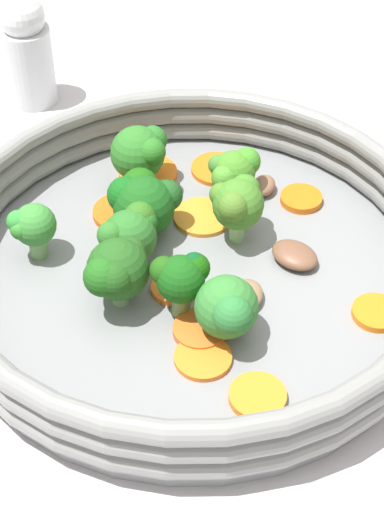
{
  "coord_description": "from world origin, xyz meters",
  "views": [
    {
      "loc": [
        -0.32,
        0.27,
        0.41
      ],
      "look_at": [
        0.0,
        0.0,
        0.03
      ],
      "focal_mm": 60.0,
      "sensor_mm": 36.0,
      "label": 1
    }
  ],
  "objects_px": {
    "carrot_slice_0": "(258,397)",
    "broccoli_floret_6": "(141,152)",
    "broccoli_floret_7": "(181,277)",
    "skillet": "(192,279)",
    "carrot_slice_9": "(301,199)",
    "broccoli_floret_8": "(145,200)",
    "broccoli_floret_1": "(233,172)",
    "broccoli_floret_2": "(237,203)",
    "broccoli_floret_3": "(228,309)",
    "carrot_slice_8": "(174,288)",
    "broccoli_floret_5": "(117,271)",
    "carrot_slice_3": "(200,330)",
    "carrot_slice_2": "(148,174)",
    "carrot_slice_1": "(203,358)",
    "carrot_slice_7": "(203,217)",
    "mushroom_piece_2": "(264,186)",
    "broccoli_floret_4": "(32,226)",
    "salt_shaker": "(27,50)",
    "mushroom_piece_0": "(295,255)",
    "carrot_slice_6": "(217,169)",
    "mushroom_piece_1": "(245,296)",
    "broccoli_floret_0": "(130,234)",
    "carrot_slice_5": "(376,313)",
    "carrot_slice_4": "(126,211)"
  },
  "relations": [
    {
      "from": "broccoli_floret_1",
      "to": "mushroom_piece_1",
      "type": "distance_m",
      "value": 0.11
    },
    {
      "from": "carrot_slice_4",
      "to": "mushroom_piece_2",
      "type": "height_order",
      "value": "mushroom_piece_2"
    },
    {
      "from": "broccoli_floret_0",
      "to": "broccoli_floret_5",
      "type": "distance_m",
      "value": 0.04
    },
    {
      "from": "carrot_slice_7",
      "to": "carrot_slice_0",
      "type": "bearing_deg",
      "value": 150.55
    },
    {
      "from": "broccoli_floret_2",
      "to": "carrot_slice_3",
      "type": "bearing_deg",
      "value": 123.62
    },
    {
      "from": "broccoli_floret_4",
      "to": "salt_shaker",
      "type": "distance_m",
      "value": 0.22
    },
    {
      "from": "broccoli_floret_4",
      "to": "mushroom_piece_2",
      "type": "height_order",
      "value": "broccoli_floret_4"
    },
    {
      "from": "carrot_slice_3",
      "to": "carrot_slice_6",
      "type": "relative_size",
      "value": 0.85
    },
    {
      "from": "carrot_slice_0",
      "to": "broccoli_floret_2",
      "type": "distance_m",
      "value": 0.14
    },
    {
      "from": "carrot_slice_3",
      "to": "carrot_slice_8",
      "type": "height_order",
      "value": "carrot_slice_3"
    },
    {
      "from": "carrot_slice_8",
      "to": "broccoli_floret_5",
      "type": "relative_size",
      "value": 0.63
    },
    {
      "from": "carrot_slice_2",
      "to": "broccoli_floret_6",
      "type": "distance_m",
      "value": 0.03
    },
    {
      "from": "broccoli_floret_6",
      "to": "mushroom_piece_2",
      "type": "bearing_deg",
      "value": -134.8
    },
    {
      "from": "carrot_slice_7",
      "to": "broccoli_floret_8",
      "type": "distance_m",
      "value": 0.05
    },
    {
      "from": "carrot_slice_6",
      "to": "broccoli_floret_8",
      "type": "height_order",
      "value": "broccoli_floret_8"
    },
    {
      "from": "carrot_slice_9",
      "to": "broccoli_floret_8",
      "type": "xyz_separation_m",
      "value": [
        0.05,
        0.11,
        0.02
      ]
    },
    {
      "from": "carrot_slice_7",
      "to": "salt_shaker",
      "type": "relative_size",
      "value": 0.42
    },
    {
      "from": "carrot_slice_0",
      "to": "broccoli_floret_6",
      "type": "bearing_deg",
      "value": -19.4
    },
    {
      "from": "carrot_slice_1",
      "to": "carrot_slice_9",
      "type": "xyz_separation_m",
      "value": [
        0.07,
        -0.15,
        0.0
      ]
    },
    {
      "from": "broccoli_floret_1",
      "to": "skillet",
      "type": "bearing_deg",
      "value": 118.91
    },
    {
      "from": "carrot_slice_9",
      "to": "broccoli_floret_3",
      "type": "height_order",
      "value": "broccoli_floret_3"
    },
    {
      "from": "carrot_slice_0",
      "to": "broccoli_floret_0",
      "type": "height_order",
      "value": "broccoli_floret_0"
    },
    {
      "from": "broccoli_floret_3",
      "to": "mushroom_piece_1",
      "type": "distance_m",
      "value": 0.04
    },
    {
      "from": "carrot_slice_2",
      "to": "broccoli_floret_0",
      "type": "relative_size",
      "value": 0.97
    },
    {
      "from": "carrot_slice_0",
      "to": "mushroom_piece_0",
      "type": "xyz_separation_m",
      "value": [
        0.07,
        -0.1,
        0.0
      ]
    },
    {
      "from": "broccoli_floret_1",
      "to": "broccoli_floret_8",
      "type": "distance_m",
      "value": 0.07
    },
    {
      "from": "broccoli_floret_3",
      "to": "carrot_slice_5",
      "type": "bearing_deg",
      "value": -119.16
    },
    {
      "from": "mushroom_piece_1",
      "to": "skillet",
      "type": "bearing_deg",
      "value": 11.16
    },
    {
      "from": "carrot_slice_2",
      "to": "broccoli_floret_7",
      "type": "bearing_deg",
      "value": 150.82
    },
    {
      "from": "carrot_slice_5",
      "to": "carrot_slice_6",
      "type": "relative_size",
      "value": 0.79
    },
    {
      "from": "broccoli_floret_8",
      "to": "broccoli_floret_6",
      "type": "bearing_deg",
      "value": -34.64
    },
    {
      "from": "carrot_slice_5",
      "to": "carrot_slice_8",
      "type": "bearing_deg",
      "value": 39.8
    },
    {
      "from": "carrot_slice_1",
      "to": "carrot_slice_9",
      "type": "bearing_deg",
      "value": -66.07
    },
    {
      "from": "carrot_slice_0",
      "to": "mushroom_piece_2",
      "type": "bearing_deg",
      "value": -44.61
    },
    {
      "from": "carrot_slice_6",
      "to": "mushroom_piece_0",
      "type": "bearing_deg",
      "value": 166.37
    },
    {
      "from": "carrot_slice_7",
      "to": "broccoli_floret_3",
      "type": "bearing_deg",
      "value": 146.9
    },
    {
      "from": "carrot_slice_4",
      "to": "broccoli_floret_8",
      "type": "relative_size",
      "value": 0.87
    },
    {
      "from": "broccoli_floret_5",
      "to": "broccoli_floret_0",
      "type": "bearing_deg",
      "value": -48.79
    },
    {
      "from": "carrot_slice_3",
      "to": "carrot_slice_1",
      "type": "bearing_deg",
      "value": 144.45
    },
    {
      "from": "broccoli_floret_1",
      "to": "salt_shaker",
      "type": "bearing_deg",
      "value": 7.49
    },
    {
      "from": "carrot_slice_2",
      "to": "mushroom_piece_1",
      "type": "xyz_separation_m",
      "value": [
        -0.15,
        0.03,
        0.0
      ]
    },
    {
      "from": "carrot_slice_6",
      "to": "broccoli_floret_5",
      "type": "height_order",
      "value": "broccoli_floret_5"
    },
    {
      "from": "broccoli_floret_1",
      "to": "broccoli_floret_2",
      "type": "xyz_separation_m",
      "value": [
        -0.03,
        0.03,
        0.01
      ]
    },
    {
      "from": "carrot_slice_3",
      "to": "carrot_slice_9",
      "type": "height_order",
      "value": "same"
    },
    {
      "from": "broccoli_floret_0",
      "to": "broccoli_floret_2",
      "type": "relative_size",
      "value": 0.93
    },
    {
      "from": "broccoli_floret_2",
      "to": "carrot_slice_2",
      "type": "bearing_deg",
      "value": 2.19
    },
    {
      "from": "mushroom_piece_2",
      "to": "salt_shaker",
      "type": "xyz_separation_m",
      "value": [
        0.24,
        0.05,
        0.03
      ]
    },
    {
      "from": "mushroom_piece_0",
      "to": "carrot_slice_3",
      "type": "bearing_deg",
      "value": 95.1
    },
    {
      "from": "carrot_slice_3",
      "to": "broccoli_floret_2",
      "type": "distance_m",
      "value": 0.1
    },
    {
      "from": "broccoli_floret_7",
      "to": "skillet",
      "type": "bearing_deg",
      "value": -50.69
    }
  ]
}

